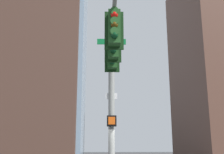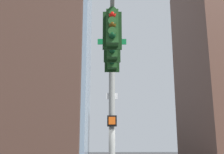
# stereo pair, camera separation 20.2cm
# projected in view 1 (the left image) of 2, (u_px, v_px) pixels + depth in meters

# --- Properties ---
(signal_pole_assembly) EXTENTS (1.19, 4.92, 6.35)m
(signal_pole_assembly) POSITION_uv_depth(u_px,v_px,m) (112.00, 74.00, 10.06)
(signal_pole_assembly) COLOR gray
(signal_pole_assembly) RESTS_ON ground_plane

